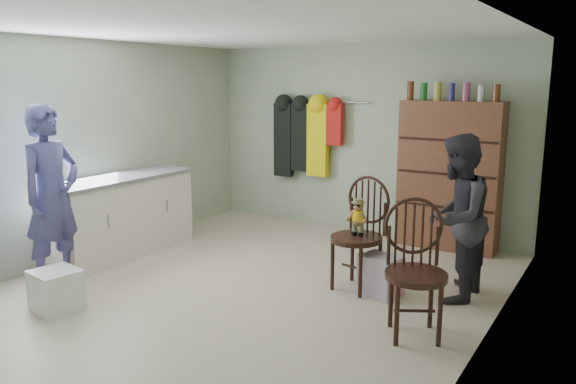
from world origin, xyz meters
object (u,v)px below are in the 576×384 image
Objects in this scene: chair_far at (415,263)px; chair_front at (360,227)px; dresser at (449,175)px; counter at (121,215)px.

chair_front is at bearing 109.21° from chair_far.
dresser is (-0.48, 2.54, 0.32)m from chair_far.
dresser is at bearing 71.30° from chair_far.
dresser reaches higher than chair_far.
chair_far is at bearing -3.77° from counter.
chair_front reaches higher than chair_far.
chair_front is 0.55× the size of dresser.
counter is 1.67× the size of chair_far.
counter is at bearing 146.91° from chair_far.
chair_far is 0.55× the size of dresser.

